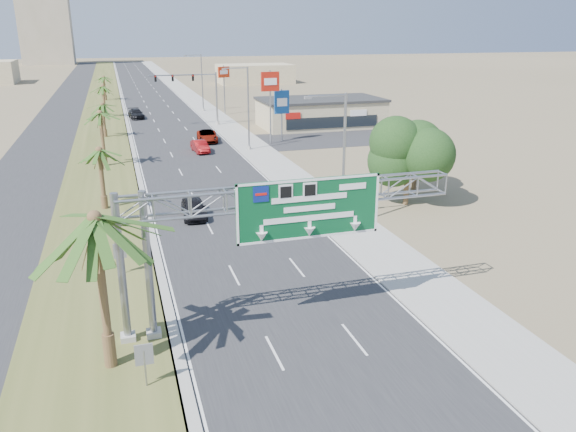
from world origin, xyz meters
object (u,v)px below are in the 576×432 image
(pole_sign_red_near, at_px, (270,86))
(pole_sign_blue, at_px, (282,104))
(palm_near, at_px, (94,219))
(pole_sign_red_far, at_px, (224,76))
(car_right_lane, at_px, (207,136))
(signal_mast, at_px, (203,94))
(store_building, at_px, (320,113))
(car_left_lane, at_px, (194,208))
(car_far, at_px, (136,114))
(sign_gantry, at_px, (276,208))
(car_mid_lane, at_px, (200,147))

(pole_sign_red_near, xyz_separation_m, pole_sign_blue, (1.87, 1.22, -2.43))
(palm_near, xyz_separation_m, pole_sign_blue, (22.20, 48.39, -2.01))
(pole_sign_red_near, height_order, pole_sign_red_far, pole_sign_red_near)
(car_right_lane, xyz_separation_m, pole_sign_blue, (9.61, -2.31, 4.15))
(signal_mast, relative_size, store_building, 0.57)
(pole_sign_blue, height_order, pole_sign_red_far, pole_sign_red_far)
(store_building, distance_m, car_left_lane, 45.46)
(car_right_lane, height_order, pole_sign_red_near, pole_sign_red_near)
(signal_mast, distance_m, car_far, 15.02)
(car_far, distance_m, pole_sign_red_far, 16.20)
(signal_mast, height_order, car_left_lane, signal_mast)
(signal_mast, relative_size, car_far, 1.96)
(car_right_lane, distance_m, car_far, 25.22)
(palm_near, distance_m, pole_sign_blue, 53.28)
(pole_sign_red_far, bearing_deg, signal_mast, -115.80)
(palm_near, bearing_deg, pole_sign_blue, 65.36)
(sign_gantry, relative_size, pole_sign_blue, 2.45)
(store_building, bearing_deg, sign_gantry, -112.36)
(store_building, bearing_deg, pole_sign_red_near, -135.12)
(car_left_lane, relative_size, car_mid_lane, 1.05)
(signal_mast, bearing_deg, car_left_lane, -100.17)
(signal_mast, relative_size, car_right_lane, 1.86)
(sign_gantry, height_order, palm_near, palm_near)
(car_left_lane, height_order, pole_sign_blue, pole_sign_blue)
(car_far, bearing_deg, palm_near, -100.18)
(sign_gantry, distance_m, palm_near, 8.41)
(car_right_lane, bearing_deg, car_mid_lane, -100.85)
(pole_sign_red_near, bearing_deg, store_building, 44.88)
(palm_near, bearing_deg, signal_mast, 77.34)
(store_building, xyz_separation_m, pole_sign_red_far, (-11.48, 17.03, 4.55))
(palm_near, xyz_separation_m, pole_sign_red_near, (20.33, 47.17, 0.42))
(palm_near, distance_m, car_left_lane, 21.79)
(pole_sign_red_far, bearing_deg, car_right_lane, -106.33)
(store_building, relative_size, pole_sign_blue, 2.63)
(pole_sign_red_near, bearing_deg, car_left_lane, -116.93)
(pole_sign_red_near, xyz_separation_m, pole_sign_red_far, (-0.61, 27.85, -0.81))
(signal_mast, bearing_deg, store_building, -19.54)
(car_left_lane, bearing_deg, store_building, 59.70)
(car_far, bearing_deg, store_building, -38.64)
(signal_mast, xyz_separation_m, car_far, (-9.78, 10.64, -4.09))
(signal_mast, bearing_deg, car_right_lane, -97.65)
(car_mid_lane, distance_m, pole_sign_red_near, 12.02)
(car_right_lane, xyz_separation_m, car_far, (-8.00, 23.91, -0.01))
(car_left_lane, distance_m, pole_sign_blue, 32.83)
(signal_mast, xyz_separation_m, pole_sign_red_far, (5.34, 11.05, 1.70))
(car_far, bearing_deg, car_mid_lane, -85.23)
(car_left_lane, bearing_deg, car_right_lane, 81.43)
(palm_near, xyz_separation_m, pole_sign_red_far, (19.72, 75.03, -0.38))
(car_left_lane, xyz_separation_m, pole_sign_red_far, (13.25, 55.15, 5.78))
(signal_mast, distance_m, pole_sign_red_far, 12.39)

